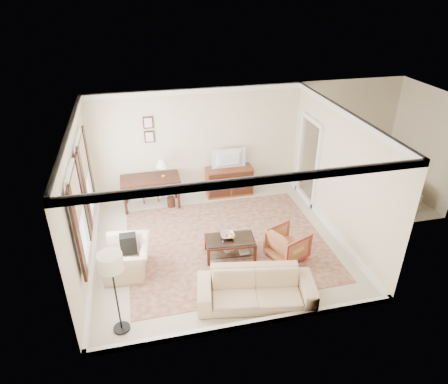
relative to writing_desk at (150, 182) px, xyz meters
name	(u,v)px	position (x,y,z in m)	size (l,w,h in m)	color
room_shell	(217,141)	(1.32, -2.03, 1.77)	(5.51, 5.01, 2.91)	beige
annex_bedroom	(373,186)	(5.81, -0.88, -0.36)	(3.00, 2.70, 2.90)	beige
window_front	(78,216)	(-1.38, -2.73, 0.85)	(0.12, 1.56, 1.80)	#CCB284
window_rear	(85,177)	(-1.38, -1.13, 0.85)	(0.12, 1.56, 1.80)	#CCB284
doorway	(308,162)	(4.03, -0.53, 0.37)	(0.10, 1.12, 2.25)	white
rug	(227,243)	(1.51, -2.05, -0.70)	(4.37, 3.74, 0.01)	#59221D
writing_desk	(150,182)	(0.00, 0.00, 0.00)	(1.48, 0.74, 0.81)	#3E1D11
desk_chair	(149,182)	(-0.02, 0.35, -0.18)	(0.45, 0.45, 1.05)	brown
desk_lamp	(163,168)	(0.34, 0.00, 0.36)	(0.32, 0.32, 0.50)	silver
framed_prints	(149,130)	(0.10, 0.44, 1.24)	(0.25, 0.04, 0.68)	#3E1D11
sideboard	(229,181)	(2.11, 0.20, -0.32)	(1.26, 0.48, 0.77)	brown
tv	(230,153)	(2.11, 0.18, 0.51)	(0.88, 0.50, 0.11)	black
coffee_table	(230,243)	(1.48, -2.50, -0.37)	(1.08, 0.69, 0.44)	#3E1D11
fruit_bowl	(228,235)	(1.44, -2.42, -0.21)	(0.42, 0.42, 0.10)	silver
book_a	(222,249)	(1.32, -2.47, -0.53)	(0.28, 0.04, 0.38)	brown
book_b	(239,251)	(1.65, -2.59, -0.53)	(0.28, 0.03, 0.38)	brown
striped_armchair	(288,242)	(2.66, -2.80, -0.33)	(0.72, 0.67, 0.74)	maroon
club_armchair	(127,253)	(-0.65, -2.53, -0.26)	(1.02, 0.66, 0.89)	#CAB388
backpack	(128,242)	(-0.60, -2.48, -0.01)	(0.32, 0.22, 0.40)	black
sofa	(256,284)	(1.61, -3.94, -0.29)	(2.13, 0.62, 0.83)	#CAB388
floor_lamp	(111,268)	(-0.81, -4.06, 0.63)	(0.39, 0.39, 1.59)	black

